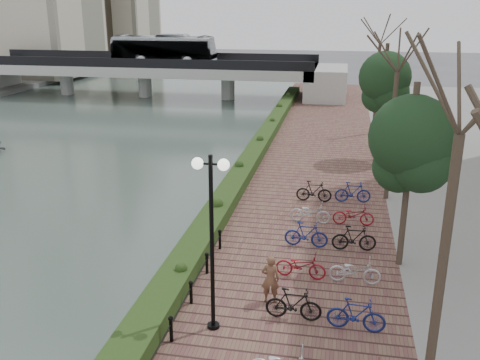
# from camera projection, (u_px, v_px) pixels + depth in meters

# --- Properties ---
(river_water) EXTENTS (30.00, 130.00, 0.02)m
(river_water) POSITION_uv_depth(u_px,v_px,m) (48.00, 141.00, 38.40)
(river_water) COLOR #485B50
(river_water) RESTS_ON ground
(promenade) EXTENTS (8.00, 75.00, 0.50)m
(promenade) POSITION_uv_depth(u_px,v_px,m) (305.00, 188.00, 27.93)
(promenade) COLOR brown
(promenade) RESTS_ON ground
(hedge) EXTENTS (1.10, 56.00, 0.60)m
(hedge) POSITION_uv_depth(u_px,v_px,m) (249.00, 161.00, 30.70)
(hedge) COLOR #223E16
(hedge) RESTS_ON promenade
(chain_fence) EXTENTS (0.10, 14.10, 0.70)m
(chain_fence) POSITION_uv_depth(u_px,v_px,m) (159.00, 352.00, 13.75)
(chain_fence) COLOR black
(chain_fence) RESTS_ON promenade
(lamppost) EXTENTS (1.02, 0.32, 5.17)m
(lamppost) POSITION_uv_depth(u_px,v_px,m) (211.00, 208.00, 14.27)
(lamppost) COLOR black
(lamppost) RESTS_ON promenade
(pedestrian) EXTENTS (0.60, 0.42, 1.57)m
(pedestrian) POSITION_uv_depth(u_px,v_px,m) (270.00, 279.00, 16.53)
(pedestrian) COLOR brown
(pedestrian) RESTS_ON promenade
(bicycle_parking) EXTENTS (2.40, 14.69, 1.00)m
(bicycle_parking) POSITION_uv_depth(u_px,v_px,m) (329.00, 254.00, 18.92)
(bicycle_parking) COLOR silver
(bicycle_parking) RESTS_ON promenade
(street_trees) EXTENTS (3.20, 37.12, 6.80)m
(street_trees) POSITION_uv_depth(u_px,v_px,m) (398.00, 152.00, 21.65)
(street_trees) COLOR #32251D
(street_trees) RESTS_ON promenade
(bridge) EXTENTS (36.00, 10.77, 6.50)m
(bridge) POSITION_uv_depth(u_px,v_px,m) (148.00, 65.00, 55.93)
(bridge) COLOR #ABABA6
(bridge) RESTS_ON ground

